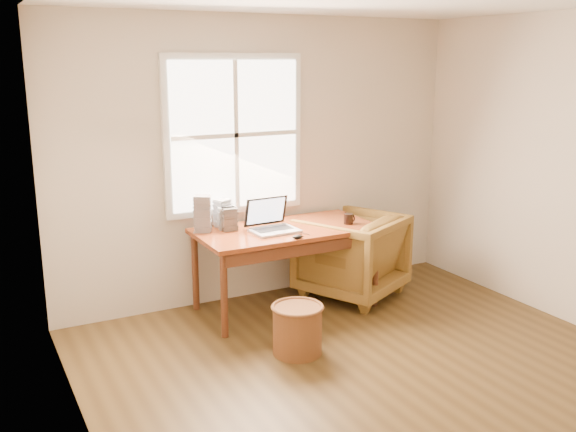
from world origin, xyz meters
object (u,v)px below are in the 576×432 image
Objects in this scene: wicker_stool at (297,330)px; cd_stack_a at (222,213)px; armchair at (351,255)px; desk at (286,230)px; coffee_mug at (348,219)px; laptop at (275,215)px.

cd_stack_a is at bearing 95.94° from wicker_stool.
cd_stack_a is at bearing -40.36° from armchair.
desk is at bearing 67.72° from wicker_stool.
desk is 6.32× the size of cd_stack_a.
coffee_mug reaches higher than desk.
cd_stack_a is at bearing 148.13° from desk.
wicker_stool is at bearing -106.93° from laptop.
desk is 1.83× the size of armchair.
wicker_stool is at bearing 13.55° from armchair.
desk is 0.59m from cd_stack_a.
coffee_mug is at bearing 38.46° from wicker_stool.
armchair is 2.08× the size of laptop.
cd_stack_a reaches higher than wicker_stool.
laptop reaches higher than armchair.
armchair is at bearing 0.00° from desk.
armchair is 1.39m from wicker_stool.
armchair is 1.31m from cd_stack_a.
laptop is at bearing -49.28° from cd_stack_a.
laptop reaches higher than desk.
cd_stack_a is (-1.18, 0.30, 0.48)m from armchair.
armchair reaches higher than desk.
armchair is 0.44m from coffee_mug.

